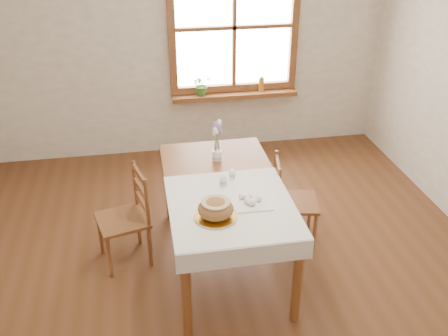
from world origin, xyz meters
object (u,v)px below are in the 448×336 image
(chair_right, at_px, (295,201))
(flower_vase, at_px, (217,156))
(bread_plate, at_px, (216,216))
(dining_table, at_px, (224,194))
(chair_left, at_px, (122,219))

(chair_right, xyz_separation_m, flower_vase, (-0.65, 0.21, 0.39))
(chair_right, bearing_deg, bread_plate, 140.07)
(dining_table, relative_size, flower_vase, 17.94)
(chair_left, distance_m, chair_right, 1.48)
(dining_table, bearing_deg, chair_right, 16.50)
(dining_table, height_order, flower_vase, flower_vase)
(dining_table, xyz_separation_m, bread_plate, (-0.14, -0.44, 0.10))
(dining_table, height_order, chair_right, chair_right)
(chair_left, bearing_deg, chair_right, 76.55)
(chair_left, xyz_separation_m, flower_vase, (0.83, 0.24, 0.38))
(bread_plate, height_order, flower_vase, flower_vase)
(chair_left, bearing_deg, dining_table, 63.84)
(dining_table, distance_m, chair_left, 0.87)
(chair_right, xyz_separation_m, bread_plate, (-0.80, -0.64, 0.36))
(dining_table, relative_size, chair_right, 1.98)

